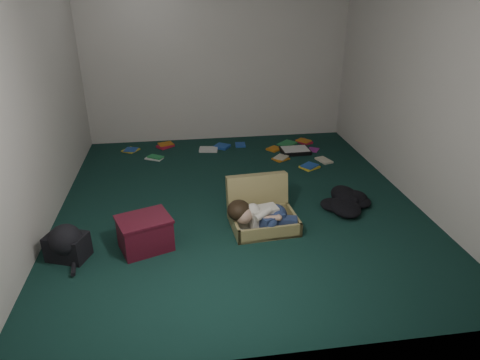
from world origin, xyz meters
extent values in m
plane|color=#11302A|center=(0.00, 0.00, 0.00)|extent=(4.50, 4.50, 0.00)
plane|color=silver|center=(0.00, 2.25, 1.30)|extent=(4.50, 0.00, 4.50)
plane|color=silver|center=(0.00, -2.25, 1.30)|extent=(4.50, 0.00, 4.50)
plane|color=silver|center=(-2.00, 0.00, 1.30)|extent=(0.00, 4.50, 4.50)
plane|color=silver|center=(2.00, 0.00, 1.30)|extent=(0.00, 4.50, 4.50)
cube|color=tan|center=(0.18, -0.63, 0.08)|extent=(0.69, 0.52, 0.15)
cube|color=beige|center=(0.18, -0.63, 0.04)|extent=(0.63, 0.46, 0.02)
cube|color=tan|center=(0.16, -0.32, 0.23)|extent=(0.67, 0.25, 0.48)
cube|color=white|center=(0.17, -0.65, 0.16)|extent=(0.31, 0.22, 0.21)
sphere|color=tan|center=(-0.04, -0.69, 0.22)|extent=(0.18, 0.18, 0.18)
ellipsoid|color=black|center=(-0.08, -0.64, 0.25)|extent=(0.24, 0.25, 0.20)
ellipsoid|color=navy|center=(0.31, -0.63, 0.16)|extent=(0.22, 0.25, 0.20)
cube|color=navy|center=(0.24, -0.74, 0.15)|extent=(0.27, 0.22, 0.13)
cube|color=navy|center=(0.38, -0.74, 0.13)|extent=(0.25, 0.16, 0.10)
sphere|color=white|center=(0.47, -0.70, 0.11)|extent=(0.10, 0.10, 0.10)
sphere|color=white|center=(0.47, -0.77, 0.10)|extent=(0.09, 0.09, 0.09)
cylinder|color=tan|center=(0.22, -0.77, 0.20)|extent=(0.17, 0.07, 0.06)
cube|color=#51101F|center=(-1.00, -0.80, 0.15)|extent=(0.55, 0.49, 0.30)
cube|color=#51101F|center=(-1.00, -0.80, 0.32)|extent=(0.58, 0.52, 0.02)
cube|color=black|center=(1.07, 1.44, 0.03)|extent=(0.43, 0.33, 0.05)
cube|color=white|center=(1.07, 1.44, 0.06)|extent=(0.39, 0.29, 0.01)
cube|color=gold|center=(-1.37, 1.87, 0.01)|extent=(0.22, 0.17, 0.02)
cube|color=#B71832|center=(-0.86, 1.95, 0.01)|extent=(0.28, 0.27, 0.02)
cube|color=silver|center=(-0.21, 1.70, 0.01)|extent=(0.22, 0.26, 0.02)
cube|color=#1F4EAC|center=(0.30, 1.85, 0.01)|extent=(0.23, 0.27, 0.02)
cube|color=#C97317|center=(0.78, 1.59, 0.01)|extent=(0.28, 0.26, 0.02)
cube|color=#268C48|center=(1.04, 1.81, 0.01)|extent=(0.23, 0.18, 0.02)
cube|color=#9E2791|center=(1.36, 1.49, 0.01)|extent=(0.28, 0.27, 0.02)
cube|color=beige|center=(1.38, 1.05, 0.01)|extent=(0.20, 0.25, 0.02)
cube|color=gold|center=(1.11, 0.85, 0.01)|extent=(0.25, 0.27, 0.02)
cube|color=#B71832|center=(1.32, 1.84, 0.01)|extent=(0.27, 0.25, 0.02)
cube|color=silver|center=(-1.01, 1.48, 0.01)|extent=(0.25, 0.20, 0.02)
cube|color=#1F4EAC|center=(0.01, 1.81, 0.01)|extent=(0.27, 0.27, 0.02)
cube|color=#C97317|center=(0.79, 1.20, 0.01)|extent=(0.19, 0.24, 0.02)
camera|label=1|loc=(-0.61, -4.34, 2.32)|focal=32.00mm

